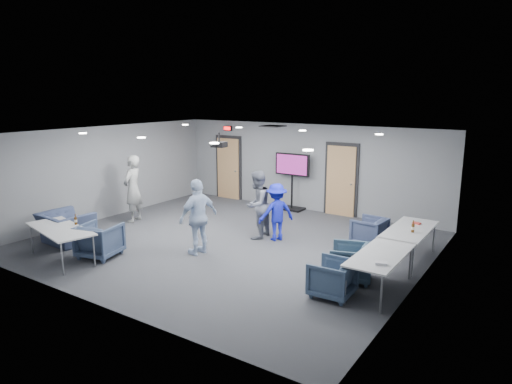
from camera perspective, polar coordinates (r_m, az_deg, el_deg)
The scene contains 29 objects.
floor at distance 11.36m, azimuth -3.23°, elevation -6.35°, with size 9.00×9.00×0.00m, color #323339.
ceiling at distance 10.81m, azimuth -3.41°, elevation 7.35°, with size 9.00×9.00×0.00m, color white.
wall_back at distance 14.36m, azimuth 6.29°, elevation 3.07°, with size 9.00×0.02×2.70m, color gray.
wall_front at distance 8.26m, azimuth -20.21°, elevation -4.46°, with size 9.00×0.02×2.70m, color gray.
wall_left at distance 14.13m, azimuth -18.12°, elevation 2.39°, with size 0.02×8.00×2.70m, color gray.
wall_right at distance 9.12m, azimuth 20.00°, elevation -2.91°, with size 0.02×8.00×2.70m, color gray.
door_left at distance 15.94m, azimuth -3.45°, elevation 3.00°, with size 1.06×0.17×2.24m.
door_right at distance 13.86m, azimuth 10.59°, elevation 1.43°, with size 1.06×0.17×2.24m.
exit_sign at distance 15.76m, azimuth -3.55°, elevation 7.96°, with size 0.32×0.08×0.16m.
hvac_diffuser at distance 13.40m, azimuth 2.12°, elevation 8.24°, with size 0.60×0.60×0.03m, color black.
downlights at distance 10.81m, azimuth -3.40°, elevation 7.27°, with size 6.18×3.78×0.02m.
person_a at distance 13.43m, azimuth -15.13°, elevation 0.39°, with size 0.70×0.46×1.92m, color gray.
person_b at distance 11.52m, azimuth 0.13°, elevation -1.59°, with size 0.84×0.66×1.73m, color slate.
person_c at distance 10.44m, azimuth -7.20°, elevation -3.11°, with size 1.02×0.43×1.74m, color silver.
person_d at distance 11.38m, azimuth 2.57°, elevation -2.52°, with size 0.93×0.54×1.44m, color #1C25BB.
chair_right_a at distance 11.45m, azimuth 13.97°, elevation -4.77°, with size 0.72×0.75×0.68m, color #36405E.
chair_right_b at distance 9.25m, azimuth 11.75°, elevation -8.61°, with size 0.78×0.80×0.73m, color #3A5165.
chair_right_c at distance 8.50m, azimuth 9.49°, elevation -10.58°, with size 0.73×0.75×0.69m, color #3E506B.
chair_front_a at distance 10.88m, azimuth -18.95°, elevation -5.73°, with size 0.82×0.85×0.77m, color #3B4A66.
chair_front_b at distance 12.16m, azimuth -22.66°, elevation -4.16°, with size 1.18×1.03×0.76m, color #394563.
table_right_a at distance 10.51m, azimuth 18.64°, elevation -4.59°, with size 0.82×1.97×0.73m.
table_right_b at distance 8.77m, azimuth 15.35°, elevation -7.72°, with size 0.79×1.90×0.73m.
table_front_left at distance 10.89m, azimuth -23.28°, elevation -4.38°, with size 2.11×1.25×0.73m.
bottle_front at distance 11.02m, azimuth -21.62°, elevation -3.34°, with size 0.06×0.06×0.25m.
bottle_right at distance 10.24m, azimuth 19.02°, elevation -4.26°, with size 0.07×0.07×0.26m.
snack_box at distance 10.93m, azimuth 19.44°, elevation -3.69°, with size 0.17×0.11×0.04m, color #BE372F.
wrapper at distance 8.23m, azimuth 15.39°, elevation -8.57°, with size 0.20×0.14×0.05m, color silver.
tv_stand at distance 14.36m, azimuth 4.53°, elevation 1.76°, with size 1.17×0.56×1.79m.
projector at distance 11.17m, azimuth -4.64°, elevation 5.97°, with size 0.36×0.34×0.36m.
Camera 1 is at (6.47, -8.62, 3.61)m, focal length 32.00 mm.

